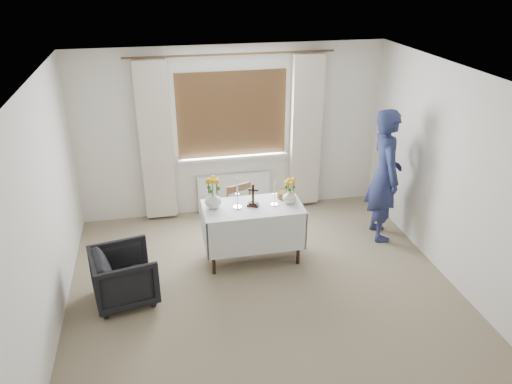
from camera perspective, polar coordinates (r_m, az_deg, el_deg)
ground at (r=5.75m, az=1.64°, el=-13.04°), size 5.00×5.00×0.00m
altar_table at (r=6.38m, az=-0.38°, el=-4.68°), size 1.24×0.64×0.76m
wooden_chair at (r=6.64m, az=-1.21°, el=-2.94°), size 0.50×0.50×0.86m
armchair at (r=5.88m, az=-14.81°, el=-9.24°), size 0.81×0.79×0.63m
person at (r=6.90m, az=14.48°, el=1.86°), size 0.52×0.72×1.83m
radiator at (r=7.62m, az=-2.53°, el=-0.12°), size 1.10×0.10×0.60m
wooden_cross at (r=6.14m, az=-0.34°, el=-0.37°), size 0.16×0.14×0.29m
candlestick_left at (r=6.08m, az=-2.15°, el=-0.14°), size 0.13×0.13×0.39m
candlestick_right at (r=6.17m, az=2.13°, el=-0.15°), size 0.09×0.09×0.31m
flower_vase_left at (r=6.14m, az=-4.93°, el=-0.86°), size 0.22×0.22×0.22m
flower_vase_right at (r=6.25m, az=3.85°, el=-0.51°), size 0.21×0.21×0.18m
wicker_basket at (r=6.41m, az=3.44°, el=-0.29°), size 0.29×0.29×0.08m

